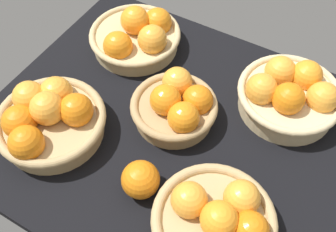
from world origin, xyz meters
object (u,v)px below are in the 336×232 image
basket_near_right (217,222)px  loose_orange_front_gap (141,180)px  basket_near_left (48,119)px  basket_far_right (289,94)px  basket_far_left (137,36)px  basket_center (177,106)px

basket_near_right → loose_orange_front_gap: basket_near_right is taller
basket_near_left → loose_orange_front_gap: size_ratio=3.13×
basket_far_right → basket_near_left: 56.07cm
basket_far_right → basket_near_left: bearing=-142.7°
basket_far_left → loose_orange_front_gap: bearing=-56.6°
loose_orange_front_gap → basket_far_right: bearing=62.7°
basket_near_left → loose_orange_front_gap: basket_near_left is taller
basket_far_right → basket_near_left: size_ratio=0.98×
basket_center → basket_near_right: basket_near_right is taller
basket_far_right → loose_orange_front_gap: size_ratio=3.06×
basket_far_left → loose_orange_front_gap: 43.00cm
basket_near_right → basket_near_left: size_ratio=0.96×
basket_far_left → basket_far_right: 42.37cm
basket_far_right → basket_near_right: size_ratio=1.02×
basket_far_right → loose_orange_front_gap: bearing=-117.3°
basket_near_right → basket_near_left: 43.40cm
basket_far_right → basket_far_left: bearing=-179.5°
basket_center → basket_near_left: bearing=-142.1°
basket_near_left → basket_near_right: bearing=-3.6°
basket_far_left → basket_near_left: 33.75cm
basket_far_right → basket_near_left: (-44.57, -34.01, 0.02)cm
basket_far_left → basket_near_left: size_ratio=0.98×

